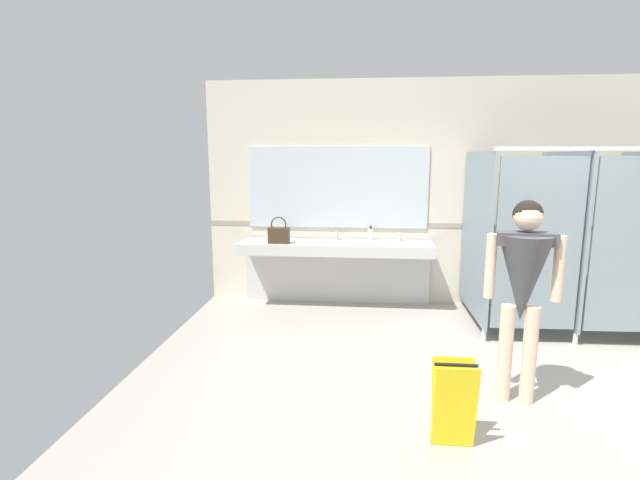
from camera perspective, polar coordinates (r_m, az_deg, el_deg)
name	(u,v)px	position (r m, az deg, el deg)	size (l,w,h in m)	color
ground_plane	(567,410)	(4.39, 28.11, -17.89)	(7.44, 5.73, 0.10)	#9E998E
wall_back	(491,194)	(6.42, 20.28, 5.28)	(7.44, 0.12, 2.91)	beige
wall_back_tile_band	(490,226)	(6.40, 20.20, 1.61)	(7.44, 0.01, 0.06)	#9E937F
vanity_counter	(336,258)	(6.07, 1.98, -2.25)	(2.46, 0.55, 0.97)	silver
mirror_panel	(337,187)	(6.14, 2.14, 6.47)	(2.36, 0.02, 1.06)	silver
bathroom_stalls	(612,238)	(5.95, 32.26, 0.19)	(2.85, 1.35, 2.03)	gray
person_standing	(523,278)	(3.89, 23.68, -4.28)	(0.57, 0.44, 1.61)	beige
handbag	(279,234)	(5.87, -5.08, 0.69)	(0.26, 0.11, 0.34)	#3F2D1E
soap_dispenser	(371,234)	(6.08, 6.23, 0.70)	(0.07, 0.07, 0.19)	white
paper_cup	(269,239)	(5.98, -6.27, 0.14)	(0.07, 0.07, 0.08)	beige
wet_floor_sign	(454,403)	(3.40, 16.13, -18.70)	(0.28, 0.19, 0.60)	yellow
floor_drain_cover	(519,437)	(3.78, 23.28, -21.29)	(0.14, 0.14, 0.01)	#B7BABF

